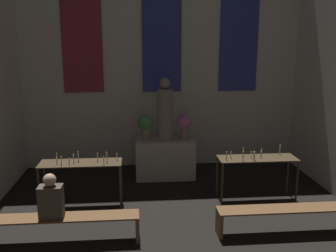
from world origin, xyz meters
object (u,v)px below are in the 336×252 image
at_px(altar, 165,158).
at_px(pew_back_right, 287,214).
at_px(pew_back_left, 65,223).
at_px(flower_vase_right, 184,123).
at_px(candle_rack_left, 81,167).
at_px(flower_vase_left, 146,124).
at_px(statue, 165,112).
at_px(candle_rack_right, 257,162).
at_px(person_seated, 51,198).

distance_m(altar, pew_back_right, 3.31).
bearing_deg(pew_back_left, flower_vase_right, 51.32).
distance_m(candle_rack_left, pew_back_left, 1.44).
relative_size(flower_vase_left, pew_back_left, 0.25).
height_order(altar, flower_vase_right, flower_vase_right).
relative_size(statue, candle_rack_left, 0.92).
distance_m(flower_vase_left, candle_rack_right, 2.61).
distance_m(altar, flower_vase_right, 0.93).
relative_size(altar, pew_back_right, 0.58).
xyz_separation_m(statue, pew_back_left, (-1.79, -2.78, -1.22)).
xyz_separation_m(pew_back_right, person_seated, (-3.76, 0.00, 0.41)).
bearing_deg(flower_vase_right, person_seated, -130.92).
bearing_deg(candle_rack_left, altar, 39.55).
relative_size(statue, flower_vase_right, 2.43).
bearing_deg(candle_rack_left, person_seated, -100.95).
relative_size(pew_back_left, person_seated, 3.29).
relative_size(candle_rack_right, pew_back_right, 0.67).
bearing_deg(candle_rack_right, pew_back_left, -158.56).
distance_m(candle_rack_left, pew_back_right, 3.78).
xyz_separation_m(altar, flower_vase_left, (-0.44, 0.00, 0.82)).
distance_m(flower_vase_left, flower_vase_right, 0.88).
height_order(statue, pew_back_right, statue).
bearing_deg(candle_rack_left, candle_rack_right, -0.00).
bearing_deg(person_seated, pew_back_right, -0.00).
bearing_deg(flower_vase_right, statue, -180.00).
relative_size(candle_rack_left, pew_back_right, 0.67).
xyz_separation_m(pew_back_left, pew_back_right, (3.58, 0.00, 0.00)).
bearing_deg(person_seated, flower_vase_right, 49.08).
relative_size(altar, pew_back_left, 0.58).
xyz_separation_m(candle_rack_left, person_seated, (-0.27, -1.37, -0.03)).
height_order(candle_rack_left, pew_back_right, candle_rack_left).
distance_m(altar, candle_rack_left, 2.24).
bearing_deg(candle_rack_left, pew_back_left, -93.41).
bearing_deg(candle_rack_right, person_seated, -159.54).
bearing_deg(candle_rack_right, flower_vase_right, 131.92).
bearing_deg(pew_back_left, pew_back_right, 0.00).
height_order(altar, pew_back_left, altar).
bearing_deg(flower_vase_right, pew_back_right, -64.10).
relative_size(flower_vase_left, candle_rack_right, 0.38).
distance_m(flower_vase_right, person_seated, 3.72).
height_order(flower_vase_left, candle_rack_left, flower_vase_left).
bearing_deg(pew_back_right, candle_rack_right, 93.53).
height_order(altar, candle_rack_left, candle_rack_left).
xyz_separation_m(candle_rack_right, pew_back_left, (-3.49, -1.37, -0.44)).
bearing_deg(statue, candle_rack_right, -39.60).
height_order(statue, person_seated, statue).
xyz_separation_m(altar, pew_back_right, (1.79, -2.78, -0.12)).
bearing_deg(statue, flower_vase_left, 180.00).
relative_size(statue, pew_back_right, 0.61).
xyz_separation_m(altar, candle_rack_left, (-1.71, -1.41, 0.31)).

